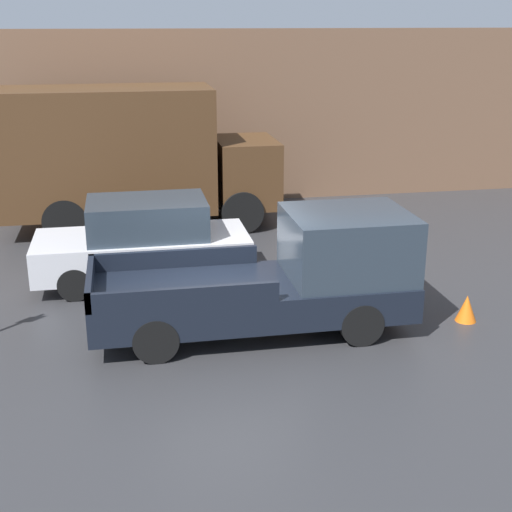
% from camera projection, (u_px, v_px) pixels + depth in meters
% --- Properties ---
extents(ground_plane, '(60.00, 60.00, 0.00)m').
position_uv_depth(ground_plane, '(227.00, 321.00, 12.97)').
color(ground_plane, '#2D2D30').
extents(building_wall, '(28.00, 0.15, 4.96)m').
position_uv_depth(building_wall, '(180.00, 119.00, 20.50)').
color(building_wall, brown).
rests_on(building_wall, ground).
extents(pickup_truck, '(5.52, 2.05, 2.07)m').
position_uv_depth(pickup_truck, '(286.00, 277.00, 12.40)').
color(pickup_truck, black).
rests_on(pickup_truck, ground).
extents(car, '(4.36, 1.87, 1.74)m').
position_uv_depth(car, '(144.00, 242.00, 14.68)').
color(car, silver).
rests_on(car, ground).
extents(delivery_truck, '(7.03, 2.40, 3.61)m').
position_uv_depth(delivery_truck, '(127.00, 155.00, 18.19)').
color(delivery_truck, '#472D19').
rests_on(delivery_truck, ground).
extents(traffic_cone, '(0.38, 0.38, 0.49)m').
position_uv_depth(traffic_cone, '(467.00, 308.00, 12.90)').
color(traffic_cone, orange).
rests_on(traffic_cone, ground).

